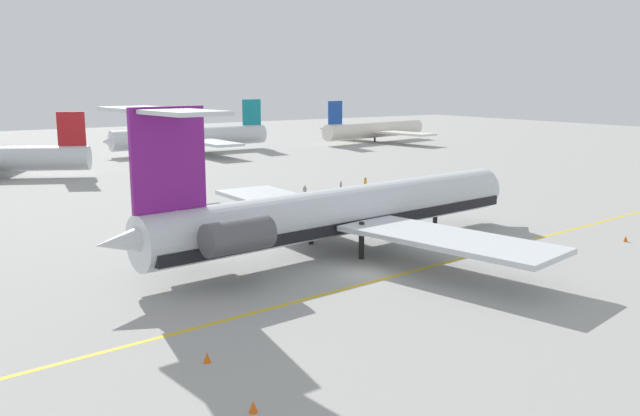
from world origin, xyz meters
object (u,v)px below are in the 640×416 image
object	(u,v)px
airliner_mid_right	(187,137)
ground_crew_starboard	(305,190)
airliner_far_right	(377,129)
ground_crew_near_nose	(365,183)
ground_crew_portside	(341,186)
safety_cone_wingtip	(626,239)
main_jetliner	(336,212)
safety_cone_tail	(253,407)
safety_cone_nose	(207,357)

from	to	relation	value
airliner_mid_right	ground_crew_starboard	world-z (taller)	airliner_mid_right
airliner_far_right	airliner_mid_right	bearing A→B (deg)	167.92
airliner_far_right	ground_crew_near_nose	xyz separation A→B (m)	(-46.83, -55.47, -1.77)
ground_crew_portside	safety_cone_wingtip	xyz separation A→B (m)	(6.27, -34.87, -0.79)
safety_cone_wingtip	airliner_far_right	bearing A→B (deg)	63.73
main_jetliner	safety_cone_tail	xyz separation A→B (m)	(-19.22, -20.83, -3.13)
main_jetliner	safety_cone_tail	size ratio (longest dim) A/B	77.99
main_jetliner	ground_crew_portside	distance (m)	28.89
ground_crew_starboard	safety_cone_tail	world-z (taller)	ground_crew_starboard
airliner_mid_right	safety_cone_nose	size ratio (longest dim) A/B	62.54
ground_crew_near_nose	safety_cone_tail	size ratio (longest dim) A/B	3.21
main_jetliner	airliner_mid_right	world-z (taller)	main_jetliner
main_jetliner	ground_crew_near_nose	size ratio (longest dim) A/B	24.30
ground_crew_near_nose	safety_cone_nose	distance (m)	55.41
airliner_mid_right	ground_crew_portside	distance (m)	58.18
airliner_far_right	ground_crew_near_nose	bearing A→B (deg)	-139.57
ground_crew_starboard	safety_cone_tail	size ratio (longest dim) A/B	3.11
airliner_far_right	ground_crew_near_nose	distance (m)	72.62
main_jetliner	ground_crew_portside	bearing A→B (deg)	47.53
airliner_mid_right	safety_cone_tail	size ratio (longest dim) A/B	62.54
safety_cone_nose	safety_cone_wingtip	world-z (taller)	same
safety_cone_nose	safety_cone_wingtip	xyz separation A→B (m)	(42.15, 3.06, 0.00)
airliner_far_right	safety_cone_wingtip	size ratio (longest dim) A/B	59.55
airliner_far_right	ground_crew_portside	world-z (taller)	airliner_far_right
ground_crew_portside	ground_crew_starboard	xyz separation A→B (m)	(-5.58, -0.23, 0.02)
airliner_mid_right	safety_cone_wingtip	world-z (taller)	airliner_mid_right
airliner_far_right	safety_cone_nose	xyz separation A→B (m)	(-86.90, -93.73, -2.61)
ground_crew_portside	safety_cone_wingtip	bearing A→B (deg)	156.68
airliner_far_right	main_jetliner	bearing A→B (deg)	-140.27
main_jetliner	ground_crew_starboard	distance (m)	25.74
ground_crew_portside	safety_cone_wingtip	size ratio (longest dim) A/B	3.06
ground_crew_near_nose	safety_cone_wingtip	bearing A→B (deg)	-179.46
airliner_mid_right	ground_crew_starboard	size ratio (longest dim) A/B	20.10
airliner_mid_right	safety_cone_wingtip	bearing A→B (deg)	90.13
ground_crew_starboard	safety_cone_wingtip	world-z (taller)	ground_crew_starboard
airliner_mid_right	ground_crew_portside	xyz separation A→B (m)	(-4.06, -58.01, -1.97)
safety_cone_wingtip	main_jetliner	bearing A→B (deg)	153.33
ground_crew_near_nose	ground_crew_starboard	xyz separation A→B (m)	(-9.77, -0.56, -0.03)
ground_crew_starboard	safety_cone_tail	distance (m)	53.48
main_jetliner	airliner_far_right	size ratio (longest dim) A/B	1.31
ground_crew_near_nose	safety_cone_tail	world-z (taller)	ground_crew_near_nose
ground_crew_portside	safety_cone_wingtip	world-z (taller)	ground_crew_portside
safety_cone_wingtip	safety_cone_tail	world-z (taller)	same
main_jetliner	safety_cone_wingtip	world-z (taller)	main_jetliner
safety_cone_wingtip	ground_crew_near_nose	bearing A→B (deg)	93.38
airliner_far_right	safety_cone_tail	size ratio (longest dim) A/B	59.55
airliner_far_right	safety_cone_tail	distance (m)	132.65
ground_crew_portside	ground_crew_near_nose	bearing A→B (deg)	-118.98
main_jetliner	safety_cone_wingtip	xyz separation A→B (m)	(23.50, -11.80, -3.13)
ground_crew_portside	safety_cone_nose	distance (m)	52.22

